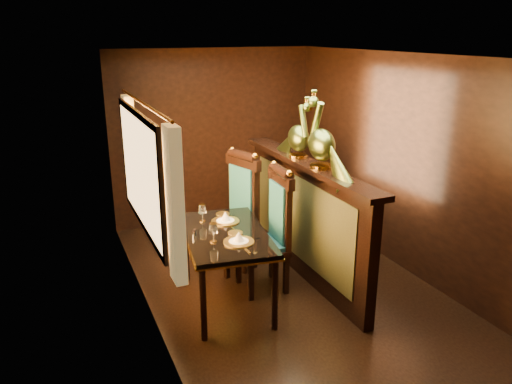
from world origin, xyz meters
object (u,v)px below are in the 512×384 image
peacock_left (322,131)px  peacock_right (299,127)px  chair_right (238,207)px  dining_table (225,239)px  chair_left (273,226)px

peacock_left → peacock_right: peacock_left is taller
chair_right → peacock_left: bearing=-72.0°
dining_table → peacock_right: bearing=31.9°
peacock_right → peacock_left: bearing=-90.0°
dining_table → chair_right: size_ratio=1.02×
chair_right → peacock_right: bearing=-47.3°
dining_table → chair_left: (0.59, 0.13, 0.00)m
dining_table → peacock_left: (1.05, -0.04, 1.03)m
chair_left → chair_right: size_ratio=0.98×
chair_right → peacock_left: size_ratio=1.79×
chair_left → chair_right: bearing=104.6°
chair_right → peacock_right: peacock_right is taller
peacock_left → chair_left: bearing=159.9°
chair_left → peacock_right: 1.14m
peacock_right → dining_table: bearing=-156.5°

